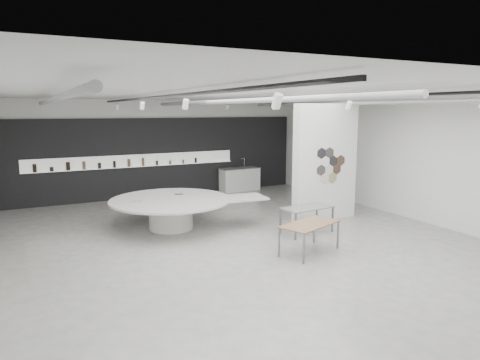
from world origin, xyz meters
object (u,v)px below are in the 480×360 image
partition_column (325,162)px  display_island (173,209)px  sample_table_wood (310,226)px  sample_table_stone (307,209)px  kitchen_counter (240,179)px

partition_column → display_island: size_ratio=0.79×
sample_table_wood → display_island: bearing=122.3°
partition_column → sample_table_stone: (-1.40, -1.03, -1.12)m
partition_column → sample_table_wood: (-2.34, -2.45, -1.13)m
partition_column → kitchen_counter: (-0.19, 5.51, -1.31)m
sample_table_stone → kitchen_counter: size_ratio=0.87×
kitchen_counter → sample_table_stone: bearing=-102.9°
sample_table_stone → kitchen_counter: 6.66m
display_island → kitchen_counter: kitchen_counter is taller
display_island → sample_table_stone: size_ratio=3.03×
sample_table_stone → kitchen_counter: kitchen_counter is taller
kitchen_counter → partition_column: bearing=-90.4°
sample_table_wood → kitchen_counter: kitchen_counter is taller
display_island → sample_table_stone: display_island is taller
partition_column → kitchen_counter: 5.67m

